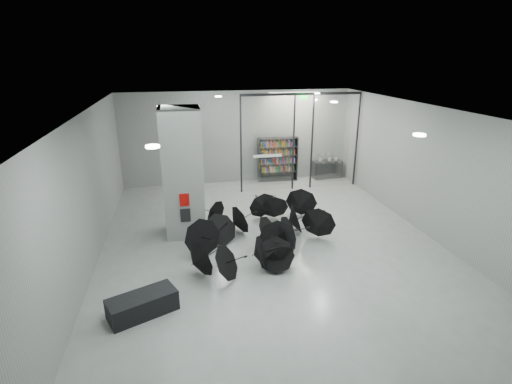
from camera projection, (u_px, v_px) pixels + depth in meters
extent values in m
plane|color=gray|center=(277.00, 254.00, 11.21)|extent=(14.00, 14.00, 0.00)
cube|color=slate|center=(279.00, 114.00, 9.88)|extent=(10.00, 14.00, 0.02)
cube|color=slate|center=(238.00, 138.00, 17.01)|extent=(10.00, 0.02, 4.00)
cube|color=slate|center=(82.00, 202.00, 9.60)|extent=(0.02, 14.00, 4.00)
cube|color=slate|center=(442.00, 177.00, 11.49)|extent=(0.02, 14.00, 4.00)
cube|color=slate|center=(183.00, 173.00, 11.92)|extent=(1.20, 1.20, 4.00)
cube|color=#A50A07|center=(184.00, 200.00, 11.56)|extent=(0.28, 0.04, 0.38)
cube|color=black|center=(185.00, 215.00, 11.73)|extent=(0.30, 0.03, 0.42)
cube|color=#0CE533|center=(304.00, 98.00, 15.28)|extent=(0.30, 0.06, 0.15)
cube|color=silver|center=(268.00, 144.00, 15.81)|extent=(2.20, 0.02, 3.95)
cube|color=silver|center=(335.00, 141.00, 16.36)|extent=(2.00, 0.02, 3.95)
cube|color=black|center=(241.00, 145.00, 15.60)|extent=(0.06, 0.06, 4.00)
cube|color=black|center=(294.00, 143.00, 16.02)|extent=(0.06, 0.06, 4.00)
cube|color=black|center=(312.00, 142.00, 16.17)|extent=(0.06, 0.06, 4.00)
cube|color=black|center=(357.00, 140.00, 16.55)|extent=(0.06, 0.06, 4.00)
cube|color=black|center=(302.00, 94.00, 15.42)|extent=(5.00, 0.08, 0.10)
cube|color=black|center=(143.00, 305.00, 8.56)|extent=(1.60, 1.17, 0.47)
cube|color=black|center=(327.00, 169.00, 18.03)|extent=(1.38, 0.66, 0.80)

